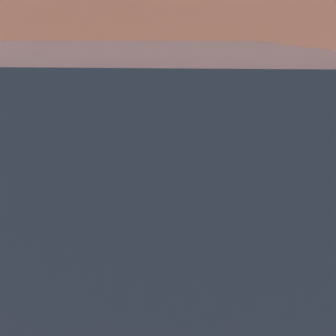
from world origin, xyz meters
The scene contains 2 objects.
sidewalk centered at (0.00, 2.20, 0.06)m, with size 24.00×2.80×0.11m.
parking_meter centered at (0.42, 1.21, 1.12)m, with size 0.19×0.14×1.43m.
Camera 1 is at (0.62, -1.55, 1.77)m, focal length 50.00 mm.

